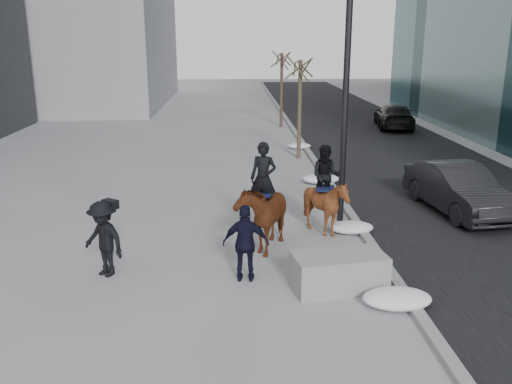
{
  "coord_description": "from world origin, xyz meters",
  "views": [
    {
      "loc": [
        -0.59,
        -11.86,
        5.24
      ],
      "look_at": [
        0.0,
        1.2,
        1.5
      ],
      "focal_mm": 38.0,
      "sensor_mm": 36.0,
      "label": 1
    }
  ],
  "objects_px": {
    "car_near": "(458,189)",
    "mounted_left": "(263,209)",
    "planter": "(339,272)",
    "mounted_right": "(326,199)"
  },
  "relations": [
    {
      "from": "mounted_right",
      "to": "planter",
      "type": "bearing_deg",
      "value": -94.64
    },
    {
      "from": "mounted_left",
      "to": "mounted_right",
      "type": "distance_m",
      "value": 1.95
    },
    {
      "from": "car_near",
      "to": "planter",
      "type": "bearing_deg",
      "value": -139.53
    },
    {
      "from": "mounted_right",
      "to": "mounted_left",
      "type": "bearing_deg",
      "value": -154.01
    },
    {
      "from": "mounted_left",
      "to": "mounted_right",
      "type": "height_order",
      "value": "mounted_left"
    },
    {
      "from": "planter",
      "to": "mounted_right",
      "type": "distance_m",
      "value": 3.47
    },
    {
      "from": "planter",
      "to": "mounted_right",
      "type": "relative_size",
      "value": 0.8
    },
    {
      "from": "car_near",
      "to": "mounted_right",
      "type": "bearing_deg",
      "value": -165.5
    },
    {
      "from": "car_near",
      "to": "mounted_left",
      "type": "bearing_deg",
      "value": -164.28
    },
    {
      "from": "mounted_left",
      "to": "mounted_right",
      "type": "relative_size",
      "value": 1.1
    }
  ]
}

